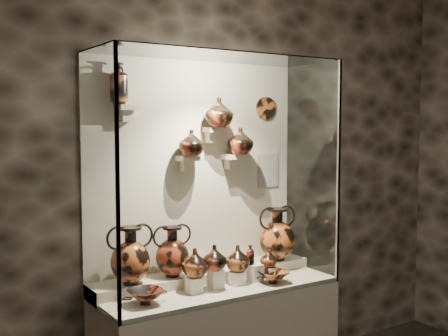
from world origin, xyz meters
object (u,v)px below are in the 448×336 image
Objects in this scene: jug_c at (237,258)px; lekythos_small at (250,254)px; ovoid_vase_a at (191,143)px; amphora_mid at (172,251)px; ovoid_vase_b at (219,112)px; amphora_right at (277,234)px; kylix_right at (273,276)px; jug_e at (268,258)px; jug_b at (214,258)px; kylix_left at (145,295)px; jug_a at (195,263)px; ovoid_vase_c at (240,141)px; lekythos_tall at (119,81)px; amphora_left at (131,255)px.

jug_c is 1.15× the size of lekythos_small.
amphora_mid is at bearing -147.18° from ovoid_vase_a.
amphora_right is at bearing 5.22° from ovoid_vase_b.
lekythos_small reaches higher than kylix_right.
jug_e is 0.70× the size of ovoid_vase_a.
amphora_right reaches higher than kylix_right.
ovoid_vase_a is (-0.02, 0.27, 0.76)m from jug_b.
amphora_right is at bearing 11.89° from ovoid_vase_a.
ovoid_vase_a reaches higher than kylix_left.
lekythos_small is at bearing 6.75° from jug_a.
ovoid_vase_c is (0.91, 0.29, 0.93)m from kylix_left.
jug_e is 0.47× the size of kylix_left.
lekythos_small is at bearing -50.13° from ovoid_vase_b.
kylix_left is (-0.39, -0.06, -0.14)m from jug_a.
ovoid_vase_b is at bearing -24.56° from lekythos_tall.
jug_c is at bearing -27.65° from ovoid_vase_a.
jug_a is (0.38, -0.17, -0.07)m from amphora_left.
amphora_mid reaches higher than lekythos_small.
amphora_left is at bearing 174.51° from jug_c.
amphora_right is 0.78m from ovoid_vase_c.
lekythos_small is 0.60× the size of kylix_right.
ovoid_vase_b reaches higher than ovoid_vase_a.
jug_e is at bearing -1.60° from jug_b.
jug_a is 0.34m from jug_c.
jug_a is (0.07, -0.19, -0.05)m from amphora_mid.
lekythos_small is at bearing 0.07° from jug_b.
ovoid_vase_b is (-0.28, 0.22, 1.05)m from jug_e.
lekythos_tall reaches higher than ovoid_vase_a.
jug_a is 1.01× the size of ovoid_vase_a.
jug_e is at bearing -34.87° from amphora_mid.
jug_b is at bearing 28.46° from kylix_left.
kylix_right is 1.40× the size of ovoid_vase_a.
ovoid_vase_c reaches higher than kylix_left.
jug_a is at bearing -172.07° from jug_c.
jug_c is 1.45m from lekythos_tall.
jug_a is at bearing 164.42° from kylix_right.
kylix_right is 1.21m from ovoid_vase_b.
jug_a is 0.98m from ovoid_vase_c.
amphora_mid is 0.21m from jug_a.
lekythos_small is at bearing -17.20° from ovoid_vase_a.
jug_c is 1.37× the size of jug_e.
lekythos_small reaches higher than jug_c.
kylix_left is at bearing -154.15° from amphora_right.
ovoid_vase_a is 0.41m from ovoid_vase_c.
jug_c is at bearing 6.88° from jug_a.
ovoid_vase_a is (-0.45, 0.36, 0.93)m from kylix_right.
ovoid_vase_b is (0.20, 0.25, 0.98)m from jug_b.
amphora_left is at bearing 179.94° from lekythos_small.
amphora_right is at bearing 10.54° from jug_b.
jug_b is 0.66× the size of kylix_right.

